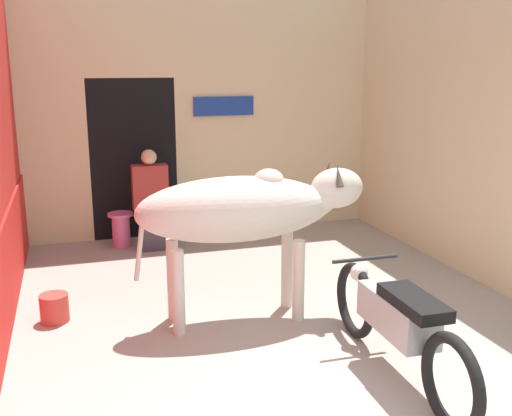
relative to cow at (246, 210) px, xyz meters
name	(u,v)px	position (x,y,z in m)	size (l,w,h in m)	color
wall_back_with_doorway	(174,128)	(-0.07, 3.30, 0.41)	(4.78, 0.93, 3.38)	beige
wall_right_with_door	(487,127)	(2.77, 0.35, 0.63)	(0.22, 5.27, 3.38)	beige
cow	(246,210)	(0.00, 0.00, 0.00)	(2.15, 0.68, 1.44)	beige
motorcycle_near	(397,321)	(0.78, -1.35, -0.60)	(0.58, 2.09, 0.77)	black
shopkeeper_seated	(151,198)	(-0.53, 2.49, -0.38)	(0.45, 0.33, 1.27)	#3D3842
plastic_stool	(121,229)	(-0.91, 2.66, -0.80)	(0.32, 0.32, 0.45)	#DB6093
bucket	(54,308)	(-1.71, 0.45, -0.91)	(0.26, 0.26, 0.26)	#C63D33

